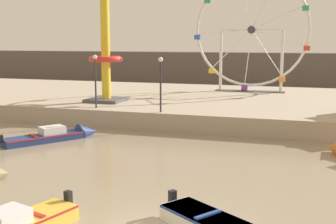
{
  "coord_description": "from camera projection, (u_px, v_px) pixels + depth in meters",
  "views": [
    {
      "loc": [
        4.06,
        -12.31,
        5.99
      ],
      "look_at": [
        -2.83,
        9.63,
        2.25
      ],
      "focal_mm": 47.28,
      "sensor_mm": 36.0,
      "label": 1
    }
  ],
  "objects": [
    {
      "name": "quay_promenade",
      "position": [
        255.0,
        105.0,
        37.17
      ],
      "size": [
        110.0,
        19.95,
        1.21
      ],
      "primitive_type": "cube",
      "color": "tan",
      "rests_on": "ground_plane"
    },
    {
      "name": "distant_town_skyline",
      "position": [
        274.0,
        70.0,
        57.88
      ],
      "size": [
        140.0,
        3.0,
        4.4
      ],
      "primitive_type": "cube",
      "color": "#564C47",
      "rests_on": "ground_plane"
    },
    {
      "name": "motorboat_navy_blue",
      "position": [
        60.0,
        135.0,
        26.98
      ],
      "size": [
        4.39,
        5.62,
        1.25
      ],
      "rotation": [
        0.0,
        0.0,
        0.97
      ],
      "color": "navy",
      "rests_on": "ground_plane"
    },
    {
      "name": "ferris_wheel_white_frame",
      "position": [
        252.0,
        32.0,
        40.89
      ],
      "size": [
        10.68,
        1.2,
        11.02
      ],
      "color": "silver",
      "rests_on": "quay_promenade"
    },
    {
      "name": "drop_tower_yellow_tower",
      "position": [
        105.0,
        46.0,
        34.35
      ],
      "size": [
        2.8,
        2.8,
        11.77
      ],
      "color": "gold",
      "rests_on": "quay_promenade"
    },
    {
      "name": "promenade_lamp_near",
      "position": [
        161.0,
        76.0,
        29.42
      ],
      "size": [
        0.32,
        0.32,
        3.69
      ],
      "color": "#2D2D33",
      "rests_on": "quay_promenade"
    },
    {
      "name": "promenade_lamp_far",
      "position": [
        95.0,
        73.0,
        31.2
      ],
      "size": [
        0.32,
        0.32,
        3.78
      ],
      "color": "#2D2D33",
      "rests_on": "quay_promenade"
    }
  ]
}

